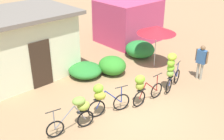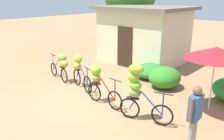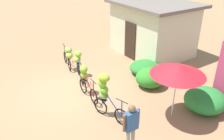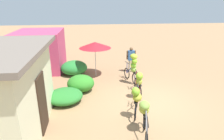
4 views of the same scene
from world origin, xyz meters
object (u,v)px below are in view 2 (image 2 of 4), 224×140
building_low (144,34)px  bicycle_center_loaded (99,82)px  bicycle_by_shop (138,87)px  person_vendor (195,112)px  bicycle_leftmost (62,64)px  market_umbrella (216,53)px  bicycle_near_pile (79,69)px

building_low → bicycle_center_loaded: bearing=-69.2°
bicycle_by_shop → person_vendor: size_ratio=1.05×
building_low → person_vendor: bearing=-46.4°
building_low → bicycle_leftmost: (-0.61, -4.93, -0.75)m
building_low → bicycle_by_shop: size_ratio=2.72×
person_vendor → building_low: bearing=133.6°
market_umbrella → person_vendor: market_umbrella is taller
bicycle_leftmost → building_low: bearing=82.9°
bicycle_near_pile → bicycle_by_shop: bicycle_by_shop is taller
bicycle_leftmost → person_vendor: (6.03, -0.75, 0.24)m
bicycle_center_loaded → building_low: bearing=110.8°
bicycle_leftmost → bicycle_near_pile: (1.09, 0.02, 0.01)m
bicycle_center_loaded → bicycle_near_pile: bearing=163.7°
building_low → bicycle_near_pile: size_ratio=2.85×
bicycle_center_loaded → person_vendor: 3.40m
bicycle_by_shop → person_vendor: (1.78, -0.26, -0.03)m
building_low → bicycle_leftmost: bearing=-97.1°
building_low → market_umbrella: bearing=-35.0°
bicycle_leftmost → person_vendor: person_vendor is taller
market_umbrella → bicycle_center_loaded: (-2.94, -1.87, -1.12)m
market_umbrella → bicycle_leftmost: market_umbrella is taller
bicycle_by_shop → person_vendor: bearing=-8.2°
building_low → bicycle_by_shop: (3.64, -5.43, -0.48)m
person_vendor → bicycle_leftmost: bearing=172.9°
market_umbrella → bicycle_by_shop: (-1.34, -1.94, -0.87)m
market_umbrella → bicycle_leftmost: 5.89m
building_low → bicycle_near_pile: (0.48, -4.91, -0.74)m
bicycle_center_loaded → bicycle_by_shop: bearing=-2.3°
bicycle_near_pile → bicycle_center_loaded: same height
bicycle_leftmost → person_vendor: bearing=-7.1°
market_umbrella → bicycle_by_shop: size_ratio=1.23×
building_low → market_umbrella: 6.09m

